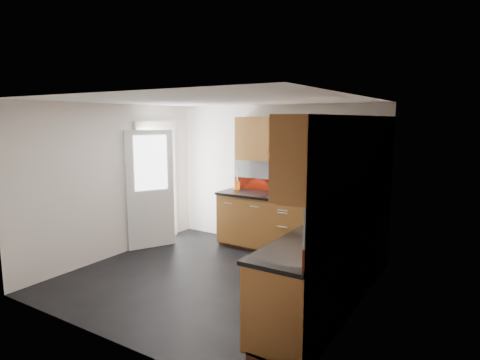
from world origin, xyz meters
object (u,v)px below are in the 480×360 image
Objects in this scene: gas_hob at (290,196)px; food_processor at (345,208)px; toaster at (324,193)px; utensil_pot at (237,184)px.

food_processor is (1.16, -0.91, 0.12)m from gas_hob.
toaster is 1.06× the size of food_processor.
utensil_pot is 1.31× the size of food_processor.
food_processor is at bearing -25.18° from utensil_pot.
gas_hob is at bearing 141.75° from food_processor.
toaster is at bearing -0.81° from utensil_pot.
utensil_pot is 1.24× the size of toaster.
utensil_pot is 2.50m from food_processor.
gas_hob is 1.48× the size of utensil_pot.
utensil_pot is at bearing 172.33° from gas_hob.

